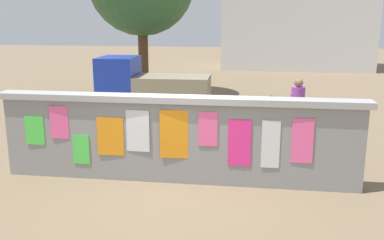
# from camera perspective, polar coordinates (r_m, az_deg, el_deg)

# --- Properties ---
(ground) EXTENTS (60.00, 60.00, 0.00)m
(ground) POSITION_cam_1_polar(r_m,az_deg,el_deg) (16.25, 3.08, 2.30)
(ground) COLOR #7A664C
(poster_wall) EXTENTS (7.07, 0.42, 1.69)m
(poster_wall) POSITION_cam_1_polar(r_m,az_deg,el_deg) (8.32, -1.97, -2.39)
(poster_wall) COLOR gray
(poster_wall) RESTS_ON ground
(auto_rickshaw_truck) EXTENTS (3.63, 1.58, 1.85)m
(auto_rickshaw_truck) POSITION_cam_1_polar(r_m,az_deg,el_deg) (14.37, -5.75, 4.43)
(auto_rickshaw_truck) COLOR black
(auto_rickshaw_truck) RESTS_ON ground
(motorcycle) EXTENTS (1.90, 0.56, 0.87)m
(motorcycle) POSITION_cam_1_polar(r_m,az_deg,el_deg) (9.61, 15.75, -3.23)
(motorcycle) COLOR black
(motorcycle) RESTS_ON ground
(bicycle_near) EXTENTS (1.65, 0.61, 0.95)m
(bicycle_near) POSITION_cam_1_polar(r_m,az_deg,el_deg) (12.90, 12.55, 0.71)
(bicycle_near) COLOR black
(bicycle_near) RESTS_ON ground
(bicycle_far) EXTENTS (1.68, 0.53, 0.95)m
(bicycle_far) POSITION_cam_1_polar(r_m,az_deg,el_deg) (10.70, -0.02, -1.58)
(bicycle_far) COLOR black
(bicycle_far) RESTS_ON ground
(person_walking) EXTENTS (0.46, 0.46, 1.62)m
(person_walking) POSITION_cam_1_polar(r_m,az_deg,el_deg) (11.37, 13.69, 2.15)
(person_walking) COLOR #3F994C
(person_walking) RESTS_ON ground
(building_background) EXTENTS (9.08, 4.80, 5.82)m
(building_background) POSITION_cam_1_polar(r_m,az_deg,el_deg) (27.99, 13.48, 12.68)
(building_background) COLOR silver
(building_background) RESTS_ON ground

